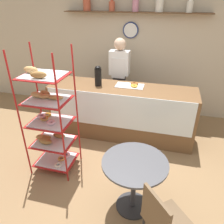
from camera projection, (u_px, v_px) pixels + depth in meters
name	position (u px, v px, depth m)	size (l,w,h in m)	color
ground_plane	(106.00, 169.00, 3.34)	(14.00, 14.00, 0.00)	olive
back_wall	(134.00, 49.00, 4.57)	(10.00, 0.30, 2.70)	beige
display_counter	(121.00, 111.00, 3.99)	(2.57, 0.68, 0.95)	brown
pastry_rack	(49.00, 120.00, 3.02)	(0.61, 0.51, 1.82)	#A51919
person_worker	(119.00, 76.00, 4.34)	(0.38, 0.23, 1.66)	#282833
cafe_table	(134.00, 174.00, 2.50)	(0.75, 0.75, 0.71)	#262628
cafe_chair	(162.00, 220.00, 1.97)	(0.54, 0.54, 0.89)	black
coffee_carafe	(98.00, 76.00, 3.77)	(0.12, 0.12, 0.35)	black
donut_tray_counter	(132.00, 85.00, 3.81)	(0.48, 0.27, 0.05)	white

